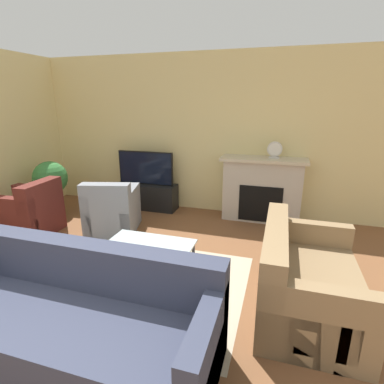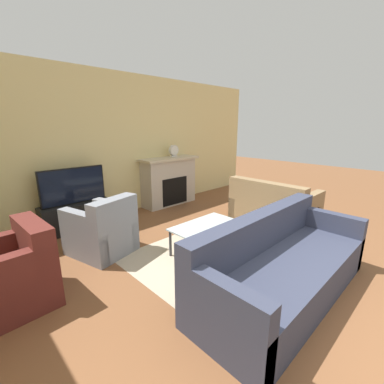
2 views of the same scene
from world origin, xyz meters
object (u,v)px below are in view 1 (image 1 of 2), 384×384
at_px(couch_loveseat, 304,283).
at_px(armchair_accent, 112,212).
at_px(potted_plant, 51,180).
at_px(mantel_clock, 275,150).
at_px(tv, 146,168).
at_px(coffee_table, 148,248).
at_px(couch_sectional, 73,322).
at_px(armchair_by_window, 28,214).

height_order(couch_loveseat, armchair_accent, same).
xyz_separation_m(armchair_accent, potted_plant, (-1.42, 0.38, 0.30)).
distance_m(potted_plant, mantel_clock, 3.81).
relative_size(tv, potted_plant, 1.11).
height_order(coffee_table, potted_plant, potted_plant).
height_order(couch_loveseat, coffee_table, couch_loveseat).
distance_m(tv, coffee_table, 2.35).
height_order(tv, couch_loveseat, tv).
distance_m(couch_sectional, potted_plant, 3.48).
bearing_deg(couch_loveseat, armchair_by_window, 80.41).
bearing_deg(armchair_accent, couch_sectional, 98.92).
height_order(tv, potted_plant, tv).
relative_size(tv, armchair_by_window, 1.20).
bearing_deg(coffee_table, armchair_by_window, 165.98).
relative_size(tv, mantel_clock, 3.94).
distance_m(armchair_accent, potted_plant, 1.50).
height_order(tv, armchair_by_window, tv).
relative_size(armchair_accent, mantel_clock, 3.57).
bearing_deg(couch_loveseat, coffee_table, 86.62).
relative_size(armchair_accent, potted_plant, 1.00).
distance_m(couch_sectional, armchair_by_window, 2.72).
xyz_separation_m(couch_loveseat, potted_plant, (-4.11, 1.47, 0.31)).
bearing_deg(tv, coffee_table, -64.45).
xyz_separation_m(armchair_accent, mantel_clock, (2.27, 1.15, 0.88)).
bearing_deg(tv, mantel_clock, 1.36).
xyz_separation_m(couch_sectional, couch_loveseat, (1.73, 1.06, 0.00)).
distance_m(tv, couch_loveseat, 3.45).
distance_m(tv, armchair_accent, 1.19).
distance_m(tv, couch_sectional, 3.40).
xyz_separation_m(tv, mantel_clock, (2.21, 0.05, 0.42)).
relative_size(couch_loveseat, coffee_table, 1.43).
distance_m(armchair_by_window, coffee_table, 2.29).
height_order(coffee_table, mantel_clock, mantel_clock).
bearing_deg(armchair_accent, tv, -107.91).
relative_size(couch_loveseat, armchair_by_window, 1.62).
relative_size(tv, armchair_accent, 1.10).
bearing_deg(mantel_clock, armchair_accent, -153.17).
xyz_separation_m(tv, coffee_table, (1.00, -2.08, -0.41)).
relative_size(couch_loveseat, mantel_clock, 5.31).
relative_size(armchair_by_window, armchair_accent, 0.92).
relative_size(couch_sectional, mantel_clock, 8.71).
bearing_deg(mantel_clock, tv, -178.64).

